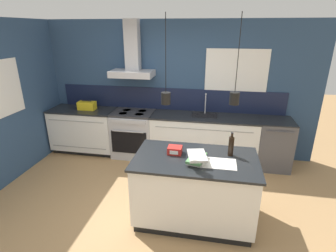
{
  "coord_description": "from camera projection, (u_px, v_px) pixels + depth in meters",
  "views": [
    {
      "loc": [
        0.89,
        -2.97,
        2.44
      ],
      "look_at": [
        0.22,
        0.68,
        1.05
      ],
      "focal_mm": 28.0,
      "sensor_mm": 36.0,
      "label": 1
    }
  ],
  "objects": [
    {
      "name": "ground_plane",
      "position": [
        144.0,
        210.0,
        3.74
      ],
      "size": [
        16.0,
        16.0,
        0.0
      ],
      "primitive_type": "plane",
      "color": "#A87F51",
      "rests_on": "ground"
    },
    {
      "name": "wall_back",
      "position": [
        167.0,
        87.0,
        5.11
      ],
      "size": [
        5.6,
        2.16,
        2.6
      ],
      "color": "navy",
      "rests_on": "ground_plane"
    },
    {
      "name": "wall_left",
      "position": [
        11.0,
        101.0,
        4.33
      ],
      "size": [
        0.08,
        3.8,
        2.6
      ],
      "color": "navy",
      "rests_on": "ground_plane"
    },
    {
      "name": "counter_run_left",
      "position": [
        85.0,
        130.0,
        5.43
      ],
      "size": [
        1.32,
        0.64,
        0.91
      ],
      "color": "black",
      "rests_on": "ground_plane"
    },
    {
      "name": "counter_run_sink",
      "position": [
        203.0,
        138.0,
        5.01
      ],
      "size": [
        1.98,
        0.64,
        1.3
      ],
      "color": "black",
      "rests_on": "ground_plane"
    },
    {
      "name": "oven_range",
      "position": [
        134.0,
        134.0,
        5.24
      ],
      "size": [
        0.8,
        0.66,
        0.91
      ],
      "color": "#B5B5BA",
      "rests_on": "ground_plane"
    },
    {
      "name": "dishwasher",
      "position": [
        273.0,
        144.0,
        4.8
      ],
      "size": [
        0.59,
        0.65,
        0.91
      ],
      "color": "#4C4C51",
      "rests_on": "ground_plane"
    },
    {
      "name": "kitchen_island",
      "position": [
        194.0,
        189.0,
        3.45
      ],
      "size": [
        1.56,
        0.91,
        0.91
      ],
      "color": "black",
      "rests_on": "ground_plane"
    },
    {
      "name": "bottle_on_island",
      "position": [
        231.0,
        146.0,
        3.31
      ],
      "size": [
        0.07,
        0.07,
        0.32
      ],
      "color": "black",
      "rests_on": "kitchen_island"
    },
    {
      "name": "book_stack",
      "position": [
        197.0,
        158.0,
        3.17
      ],
      "size": [
        0.28,
        0.37,
        0.1
      ],
      "color": "silver",
      "rests_on": "kitchen_island"
    },
    {
      "name": "red_supply_box",
      "position": [
        175.0,
        150.0,
        3.39
      ],
      "size": [
        0.18,
        0.15,
        0.09
      ],
      "color": "red",
      "rests_on": "kitchen_island"
    },
    {
      "name": "paper_pile",
      "position": [
        217.0,
        163.0,
        3.16
      ],
      "size": [
        0.46,
        0.29,
        0.01
      ],
      "color": "silver",
      "rests_on": "kitchen_island"
    },
    {
      "name": "yellow_toolbox",
      "position": [
        87.0,
        106.0,
        5.22
      ],
      "size": [
        0.34,
        0.18,
        0.19
      ],
      "color": "gold",
      "rests_on": "counter_run_left"
    }
  ]
}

